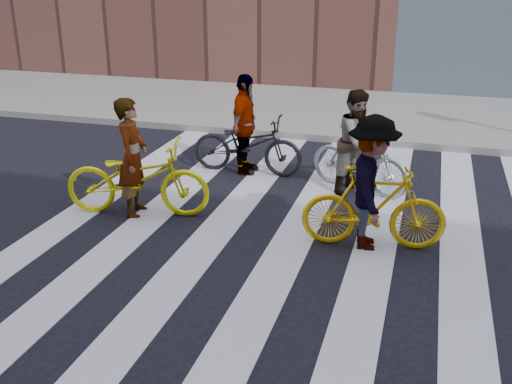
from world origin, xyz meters
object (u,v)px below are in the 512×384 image
at_px(bike_silver_mid, 359,160).
at_px(bike_dark_rear, 247,145).
at_px(rider_left, 132,157).
at_px(rider_right, 372,183).
at_px(bike_yellow_right, 374,208).
at_px(rider_mid, 357,142).
at_px(bike_yellow_left, 137,178).
at_px(rider_rear, 244,125).

height_order(bike_silver_mid, bike_dark_rear, bike_silver_mid).
bearing_deg(rider_left, rider_right, -103.14).
bearing_deg(rider_left, bike_silver_mid, -69.14).
height_order(bike_silver_mid, rider_right, rider_right).
bearing_deg(bike_silver_mid, rider_right, -144.58).
bearing_deg(bike_yellow_right, bike_dark_rear, 37.82).
bearing_deg(rider_mid, rider_left, 146.40).
relative_size(bike_yellow_left, bike_yellow_right, 1.15).
bearing_deg(rider_right, bike_silver_mid, 2.99).
bearing_deg(bike_yellow_right, rider_rear, 38.40).
bearing_deg(rider_rear, bike_silver_mid, -99.37).
relative_size(bike_dark_rear, rider_right, 1.12).
xyz_separation_m(bike_yellow_left, rider_rear, (0.96, 2.24, 0.32)).
xyz_separation_m(bike_yellow_left, rider_right, (3.42, -0.14, 0.33)).
height_order(bike_yellow_left, rider_left, rider_left).
relative_size(bike_yellow_left, rider_mid, 1.28).
relative_size(bike_yellow_right, rider_right, 1.05).
distance_m(bike_yellow_right, rider_mid, 2.12).
distance_m(bike_silver_mid, bike_dark_rear, 2.04).
relative_size(rider_right, rider_rear, 1.01).
height_order(bike_dark_rear, rider_left, rider_left).
height_order(bike_yellow_left, bike_dark_rear, bike_yellow_left).
distance_m(bike_dark_rear, rider_right, 3.41).
xyz_separation_m(bike_yellow_left, rider_left, (-0.05, -0.00, 0.32)).
relative_size(bike_yellow_right, rider_left, 1.06).
height_order(bike_yellow_right, rider_right, rider_right).
xyz_separation_m(bike_dark_rear, rider_rear, (-0.05, 0.00, 0.36)).
height_order(bike_yellow_left, rider_mid, rider_mid).
bearing_deg(rider_left, bike_yellow_left, -100.77).
bearing_deg(rider_rear, rider_right, -133.86).
xyz_separation_m(rider_left, rider_right, (3.47, -0.14, 0.01)).
distance_m(bike_yellow_left, bike_silver_mid, 3.57).
bearing_deg(rider_mid, bike_yellow_right, -141.89).
relative_size(bike_dark_rear, rider_left, 1.13).
xyz_separation_m(bike_silver_mid, rider_right, (0.40, -2.04, 0.35)).
bearing_deg(bike_silver_mid, rider_rear, 104.75).
bearing_deg(rider_left, bike_dark_rear, -36.04).
xyz_separation_m(rider_left, rider_rear, (1.01, 2.24, 0.00)).
height_order(rider_right, rider_rear, rider_right).
distance_m(rider_right, rider_rear, 3.43).
relative_size(bike_yellow_right, rider_rear, 1.06).
distance_m(bike_yellow_left, bike_yellow_right, 3.47).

